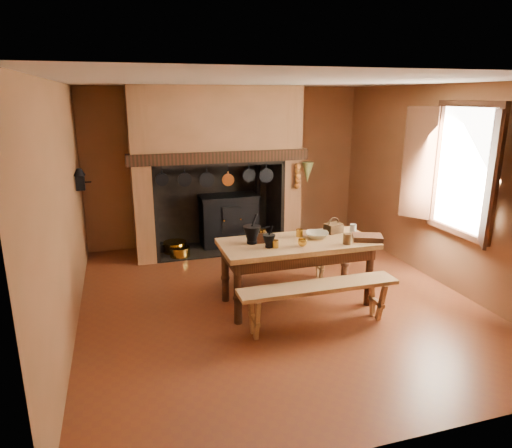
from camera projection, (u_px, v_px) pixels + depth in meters
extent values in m
plane|color=brown|center=(276.00, 299.00, 6.12)|extent=(5.50, 5.50, 0.00)
plane|color=silver|center=(278.00, 81.00, 5.36)|extent=(5.50, 5.50, 0.00)
cube|color=#8F5A39|center=(227.00, 166.00, 8.27)|extent=(5.00, 0.02, 2.80)
cube|color=#8F5A39|center=(64.00, 212.00, 5.04)|extent=(0.02, 5.50, 2.80)
cube|color=#8F5A39|center=(444.00, 187.00, 6.44)|extent=(0.02, 5.50, 2.80)
cube|color=#8F5A39|center=(407.00, 278.00, 3.21)|extent=(5.00, 0.02, 2.80)
cube|color=#8F5A39|center=(140.00, 175.00, 7.43)|extent=(0.30, 0.90, 2.80)
cube|color=#8F5A39|center=(284.00, 168.00, 8.12)|extent=(0.30, 0.90, 2.80)
cube|color=#8F5A39|center=(214.00, 123.00, 7.56)|extent=(2.20, 0.90, 1.20)
cube|color=black|center=(220.00, 157.00, 7.33)|extent=(2.95, 0.22, 0.18)
cube|color=black|center=(212.00, 200.00, 8.32)|extent=(2.20, 0.06, 1.60)
cube|color=black|center=(217.00, 248.00, 8.15)|extent=(2.20, 0.90, 0.02)
cube|color=black|center=(229.00, 221.00, 8.24)|extent=(1.00, 0.50, 0.90)
cube|color=black|center=(228.00, 196.00, 8.10)|extent=(1.04, 0.54, 0.04)
cube|color=black|center=(232.00, 220.00, 7.97)|extent=(0.35, 0.02, 0.45)
cylinder|color=black|center=(258.00, 176.00, 8.18)|extent=(0.10, 0.10, 0.70)
cylinder|color=#BD8C2B|center=(224.00, 220.00, 7.91)|extent=(0.03, 0.03, 0.03)
cylinder|color=#BD8C2B|center=(241.00, 219.00, 8.00)|extent=(0.03, 0.03, 0.03)
cylinder|color=#BD8C2B|center=(175.00, 247.00, 7.92)|extent=(0.40, 0.40, 0.20)
cylinder|color=#BD8C2B|center=(180.00, 252.00, 7.70)|extent=(0.34, 0.34, 0.18)
cube|color=black|center=(163.00, 248.00, 7.96)|extent=(0.18, 0.18, 0.16)
cone|color=brown|center=(307.00, 173.00, 7.72)|extent=(0.20, 0.20, 0.35)
cube|color=white|center=(465.00, 170.00, 5.98)|extent=(0.02, 1.00, 1.60)
cube|color=#3E2113|center=(472.00, 104.00, 5.75)|extent=(0.08, 1.16, 0.08)
cube|color=#3E2113|center=(456.00, 231.00, 6.20)|extent=(0.08, 1.16, 0.08)
cube|color=#3E2113|center=(491.00, 179.00, 5.29)|extent=(0.29, 0.39, 1.60)
cube|color=#3E2113|center=(418.00, 163.00, 6.55)|extent=(0.29, 0.39, 1.60)
cube|color=black|center=(80.00, 182.00, 6.48)|extent=(0.12, 0.12, 0.22)
cone|color=black|center=(79.00, 172.00, 6.44)|extent=(0.16, 0.16, 0.10)
cylinder|color=black|center=(87.00, 182.00, 6.50)|extent=(0.12, 0.02, 0.02)
cube|color=tan|center=(297.00, 244.00, 5.81)|extent=(1.97, 0.87, 0.07)
cube|color=#3E2113|center=(297.00, 252.00, 5.84)|extent=(1.83, 0.74, 0.15)
cylinder|color=#3E2113|center=(238.00, 293.00, 5.38)|extent=(0.10, 0.10, 0.79)
cylinder|color=#3E2113|center=(369.00, 276.00, 5.87)|extent=(0.10, 0.10, 0.79)
cylinder|color=#3E2113|center=(225.00, 273.00, 5.99)|extent=(0.10, 0.10, 0.79)
cylinder|color=#3E2113|center=(345.00, 260.00, 6.47)|extent=(0.10, 0.10, 0.79)
cube|color=tan|center=(319.00, 286.00, 5.26)|extent=(1.92, 0.34, 0.05)
cube|color=tan|center=(279.00, 256.00, 6.52)|extent=(1.57, 0.27, 0.04)
cylinder|color=black|center=(252.00, 242.00, 5.72)|extent=(0.13, 0.13, 0.04)
cone|color=black|center=(252.00, 233.00, 5.69)|extent=(0.22, 0.22, 0.18)
cylinder|color=black|center=(254.00, 221.00, 5.65)|extent=(0.09, 0.03, 0.18)
cylinder|color=black|center=(269.00, 246.00, 5.57)|extent=(0.09, 0.09, 0.03)
cone|color=black|center=(269.00, 240.00, 5.55)|extent=(0.16, 0.16, 0.13)
cylinder|color=black|center=(271.00, 231.00, 5.52)|extent=(0.06, 0.03, 0.13)
cube|color=#3E2113|center=(261.00, 237.00, 5.75)|extent=(0.15, 0.15, 0.13)
cylinder|color=#BD8C2B|center=(261.00, 231.00, 5.73)|extent=(0.10, 0.10, 0.03)
cylinder|color=black|center=(266.00, 227.00, 5.74)|extent=(0.11, 0.03, 0.04)
cylinder|color=#BD8C2B|center=(275.00, 244.00, 5.55)|extent=(0.10, 0.10, 0.10)
cylinder|color=#BD8C2B|center=(299.00, 233.00, 5.98)|extent=(0.11, 0.11, 0.10)
imported|color=beige|center=(317.00, 235.00, 5.94)|extent=(0.40, 0.40, 0.07)
cylinder|color=#52371E|center=(347.00, 239.00, 5.68)|extent=(0.13, 0.13, 0.13)
cylinder|color=beige|center=(353.00, 230.00, 6.04)|extent=(0.11, 0.11, 0.15)
cube|color=#472915|center=(333.00, 228.00, 6.15)|extent=(0.26, 0.21, 0.13)
torus|color=#472915|center=(334.00, 224.00, 6.13)|extent=(0.18, 0.06, 0.18)
cube|color=#3E2113|center=(367.00, 237.00, 5.85)|extent=(0.44, 0.39, 0.06)
imported|color=#BD8C2B|center=(302.00, 243.00, 5.61)|extent=(0.14, 0.14, 0.09)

